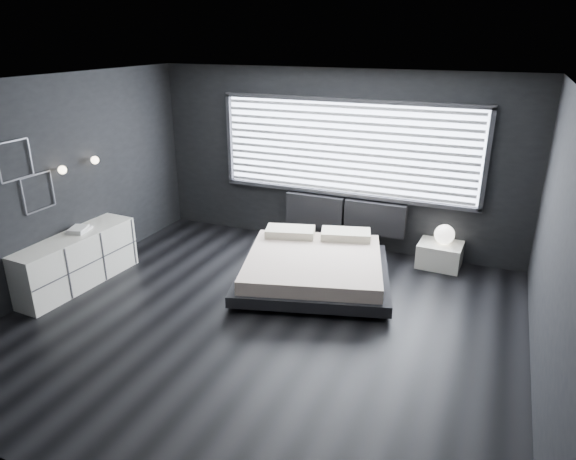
% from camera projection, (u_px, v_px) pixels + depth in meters
% --- Properties ---
extents(room, '(6.04, 6.00, 2.80)m').
position_uv_depth(room, '(258.00, 213.00, 5.71)').
color(room, black).
rests_on(room, ground).
extents(window, '(4.14, 0.09, 1.52)m').
position_uv_depth(window, '(346.00, 149.00, 7.88)').
color(window, white).
rests_on(window, ground).
extents(headboard, '(1.96, 0.16, 0.52)m').
position_uv_depth(headboard, '(344.00, 214.00, 8.20)').
color(headboard, black).
rests_on(headboard, ground).
extents(sconce_near, '(0.18, 0.11, 0.11)m').
position_uv_depth(sconce_near, '(62.00, 170.00, 6.73)').
color(sconce_near, silver).
rests_on(sconce_near, ground).
extents(sconce_far, '(0.18, 0.11, 0.11)m').
position_uv_depth(sconce_far, '(95.00, 160.00, 7.24)').
color(sconce_far, silver).
rests_on(sconce_far, ground).
extents(wall_art_upper, '(0.01, 0.48, 0.48)m').
position_uv_depth(wall_art_upper, '(15.00, 160.00, 6.16)').
color(wall_art_upper, '#47474C').
rests_on(wall_art_upper, ground).
extents(wall_art_lower, '(0.01, 0.48, 0.48)m').
position_uv_depth(wall_art_lower, '(38.00, 192.00, 6.54)').
color(wall_art_lower, '#47474C').
rests_on(wall_art_lower, ground).
extents(bed, '(2.49, 2.42, 0.53)m').
position_uv_depth(bed, '(314.00, 266.00, 7.15)').
color(bed, black).
rests_on(bed, ground).
extents(nightstand, '(0.65, 0.55, 0.36)m').
position_uv_depth(nightstand, '(440.00, 255.00, 7.66)').
color(nightstand, white).
rests_on(nightstand, ground).
extents(orb_lamp, '(0.29, 0.29, 0.29)m').
position_uv_depth(orb_lamp, '(444.00, 234.00, 7.54)').
color(orb_lamp, white).
rests_on(orb_lamp, nightstand).
extents(dresser, '(0.62, 1.85, 0.73)m').
position_uv_depth(dresser, '(76.00, 260.00, 7.04)').
color(dresser, white).
rests_on(dresser, ground).
extents(book_stack, '(0.30, 0.36, 0.06)m').
position_uv_depth(book_stack, '(79.00, 229.00, 7.03)').
color(book_stack, white).
rests_on(book_stack, dresser).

